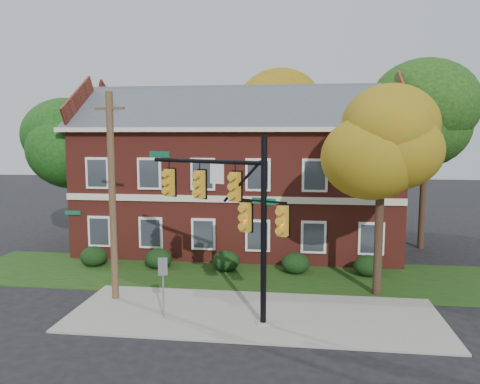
# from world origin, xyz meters

# --- Properties ---
(ground) EXTENTS (120.00, 120.00, 0.00)m
(ground) POSITION_xyz_m (0.00, 0.00, 0.00)
(ground) COLOR black
(ground) RESTS_ON ground
(sidewalk) EXTENTS (14.00, 5.00, 0.08)m
(sidewalk) POSITION_xyz_m (0.00, 1.00, 0.04)
(sidewalk) COLOR gray
(sidewalk) RESTS_ON ground
(grass_strip) EXTENTS (30.00, 6.00, 0.04)m
(grass_strip) POSITION_xyz_m (0.00, 6.00, 0.02)
(grass_strip) COLOR #193811
(grass_strip) RESTS_ON ground
(apartment_building) EXTENTS (18.80, 8.80, 9.74)m
(apartment_building) POSITION_xyz_m (-2.00, 11.95, 4.99)
(apartment_building) COLOR maroon
(apartment_building) RESTS_ON ground
(hedge_far_left) EXTENTS (1.40, 1.26, 1.05)m
(hedge_far_left) POSITION_xyz_m (-9.00, 6.70, 0.53)
(hedge_far_left) COLOR black
(hedge_far_left) RESTS_ON ground
(hedge_left) EXTENTS (1.40, 1.26, 1.05)m
(hedge_left) POSITION_xyz_m (-5.50, 6.70, 0.53)
(hedge_left) COLOR black
(hedge_left) RESTS_ON ground
(hedge_center) EXTENTS (1.40, 1.26, 1.05)m
(hedge_center) POSITION_xyz_m (-2.00, 6.70, 0.53)
(hedge_center) COLOR black
(hedge_center) RESTS_ON ground
(hedge_right) EXTENTS (1.40, 1.26, 1.05)m
(hedge_right) POSITION_xyz_m (1.50, 6.70, 0.53)
(hedge_right) COLOR black
(hedge_right) RESTS_ON ground
(hedge_far_right) EXTENTS (1.40, 1.26, 1.05)m
(hedge_far_right) POSITION_xyz_m (5.00, 6.70, 0.53)
(hedge_far_right) COLOR black
(hedge_far_right) RESTS_ON ground
(tree_near_right) EXTENTS (4.50, 4.25, 8.58)m
(tree_near_right) POSITION_xyz_m (5.22, 3.87, 6.67)
(tree_near_right) COLOR black
(tree_near_right) RESTS_ON ground
(tree_left_rear) EXTENTS (5.40, 5.10, 8.88)m
(tree_left_rear) POSITION_xyz_m (-11.73, 10.84, 6.68)
(tree_left_rear) COLOR black
(tree_left_rear) RESTS_ON ground
(tree_right_rear) EXTENTS (6.30, 5.95, 10.62)m
(tree_right_rear) POSITION_xyz_m (9.31, 12.81, 8.12)
(tree_right_rear) COLOR black
(tree_right_rear) RESTS_ON ground
(tree_far_rear) EXTENTS (6.84, 6.46, 11.52)m
(tree_far_rear) POSITION_xyz_m (-0.66, 19.79, 8.84)
(tree_far_rear) COLOR black
(tree_far_rear) RESTS_ON ground
(traffic_signal) EXTENTS (5.68, 2.59, 6.83)m
(traffic_signal) POSITION_xyz_m (-0.71, 0.57, 4.24)
(traffic_signal) COLOR gray
(traffic_signal) RESTS_ON ground
(utility_pole) EXTENTS (1.33, 0.33, 8.55)m
(utility_pole) POSITION_xyz_m (-5.91, 2.00, 4.34)
(utility_pole) COLOR #4A3322
(utility_pole) RESTS_ON ground
(sign_post) EXTENTS (0.34, 0.13, 2.37)m
(sign_post) POSITION_xyz_m (-3.30, 0.18, 1.61)
(sign_post) COLOR slate
(sign_post) RESTS_ON ground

